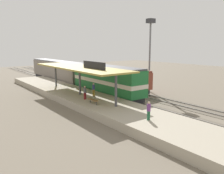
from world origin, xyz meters
TOP-DOWN VIEW (x-y plane):
  - ground_plane at (2.00, 0.00)m, footprint 120.00×120.00m
  - track_near at (0.00, 0.00)m, footprint 3.20×110.00m
  - track_far at (4.60, 0.00)m, footprint 3.20×110.00m
  - platform at (-4.60, 0.00)m, footprint 6.00×44.00m
  - station_canopy at (-4.60, -0.09)m, footprint 5.20×18.00m
  - platform_bench at (-6.00, -5.55)m, footprint 0.44×1.70m
  - locomotive at (0.00, 0.18)m, footprint 2.93×14.43m
  - passenger_carriage_single at (0.00, 18.18)m, footprint 2.90×20.00m
  - freight_car at (4.60, 2.43)m, footprint 2.80×12.00m
  - light_mast at (7.80, -1.04)m, footprint 1.10×1.10m
  - person_waiting at (-3.57, -1.85)m, footprint 0.34×0.34m
  - person_walking at (-5.15, -13.48)m, footprint 0.34×0.34m
  - person_boarding at (-5.61, -3.03)m, footprint 0.34×0.34m

SIDE VIEW (x-z plane):
  - ground_plane at x=2.00m, z-range 0.00..0.00m
  - track_near at x=0.00m, z-range -0.05..0.11m
  - track_far at x=4.60m, z-range -0.05..0.11m
  - platform at x=-4.60m, z-range 0.00..0.90m
  - platform_bench at x=-6.00m, z-range 1.09..1.59m
  - person_waiting at x=-3.57m, z-range 1.00..2.71m
  - person_walking at x=-5.15m, z-range 1.00..2.71m
  - person_boarding at x=-5.61m, z-range 1.00..2.71m
  - freight_car at x=4.60m, z-range 0.20..3.74m
  - passenger_carriage_single at x=0.00m, z-range 0.19..4.43m
  - locomotive at x=0.00m, z-range 0.19..4.63m
  - station_canopy at x=-4.60m, z-range 2.18..6.88m
  - light_mast at x=7.80m, z-range 2.55..14.25m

